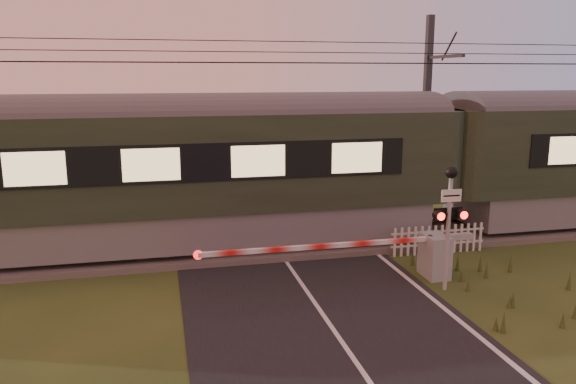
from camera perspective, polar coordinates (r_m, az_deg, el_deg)
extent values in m
plane|color=#253916|center=(11.56, 5.31, -14.78)|extent=(160.00, 160.00, 0.00)
cube|color=black|center=(11.56, 5.31, -14.73)|extent=(6.00, 140.00, 0.02)
cube|color=#47423D|center=(17.40, -1.40, -5.22)|extent=(140.00, 3.40, 0.24)
cube|color=slate|center=(16.66, -0.91, -5.28)|extent=(140.00, 0.08, 0.14)
cube|color=slate|center=(18.02, -1.87, -3.95)|extent=(140.00, 0.08, 0.14)
cube|color=#2D2116|center=(17.36, -1.41, -4.81)|extent=(0.24, 2.20, 0.06)
cylinder|color=black|center=(16.33, -1.29, 13.02)|extent=(120.00, 0.02, 0.02)
cylinder|color=black|center=(16.92, -1.71, 12.98)|extent=(120.00, 0.02, 0.02)
cylinder|color=black|center=(16.65, -1.51, 15.06)|extent=(120.00, 0.02, 0.02)
cylinder|color=black|center=(16.63, -1.51, 14.03)|extent=(120.00, 0.02, 0.02)
cube|color=gray|center=(17.12, -22.75, -3.63)|extent=(21.77, 2.88, 1.08)
cube|color=#232C1D|center=(16.74, -23.27, 2.61)|extent=(22.68, 3.13, 2.70)
cylinder|color=#4C4C4F|center=(16.60, -23.65, 7.21)|extent=(22.68, 1.10, 1.10)
cube|color=#FFD893|center=(15.16, -24.35, 2.16)|extent=(19.50, 0.04, 0.84)
cube|color=gray|center=(15.12, 14.67, -6.30)|extent=(0.56, 0.86, 1.12)
cylinder|color=gray|center=(15.06, 14.16, -6.35)|extent=(0.12, 0.12, 1.12)
cube|color=gray|center=(15.25, 16.63, -4.39)|extent=(0.91, 0.16, 0.16)
cube|color=red|center=(13.85, 3.23, -5.54)|extent=(5.92, 0.11, 0.11)
cylinder|color=red|center=(13.36, -9.13, -6.33)|extent=(0.22, 0.04, 0.22)
cylinder|color=gray|center=(14.06, 15.92, -4.20)|extent=(0.10, 0.10, 2.79)
cube|color=white|center=(13.77, 16.27, -0.35)|extent=(0.51, 0.03, 0.30)
sphere|color=black|center=(13.72, 16.28, 1.94)|extent=(0.30, 0.30, 0.30)
cube|color=black|center=(13.93, 16.04, -2.17)|extent=(0.70, 0.06, 0.06)
cylinder|color=#FF140C|center=(13.63, 15.30, -2.43)|extent=(0.19, 0.02, 0.19)
cylinder|color=#FF140C|center=(13.92, 17.47, -2.27)|extent=(0.19, 0.02, 0.19)
cube|color=black|center=(13.97, 15.94, -2.12)|extent=(0.74, 0.02, 0.30)
cube|color=silver|center=(17.13, 14.96, -5.12)|extent=(2.95, 0.04, 0.06)
cube|color=silver|center=(17.02, 15.03, -3.88)|extent=(2.95, 0.04, 0.06)
cube|color=#2D2D30|center=(20.87, 13.80, 7.20)|extent=(0.23, 0.23, 7.18)
cube|color=#2D2D30|center=(19.80, 15.64, 13.12)|extent=(0.10, 2.40, 0.10)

